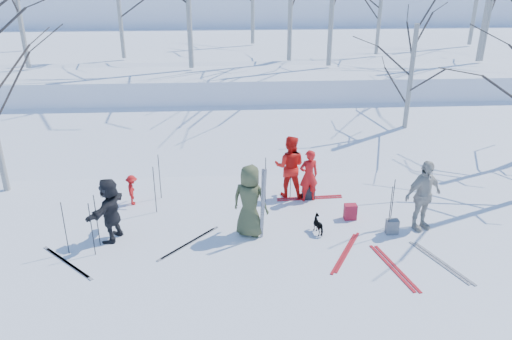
{
  "coord_description": "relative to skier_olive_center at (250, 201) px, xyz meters",
  "views": [
    {
      "loc": [
        -0.75,
        -10.38,
        6.41
      ],
      "look_at": [
        0.0,
        1.5,
        1.3
      ],
      "focal_mm": 35.0,
      "sensor_mm": 36.0,
      "label": 1
    }
  ],
  "objects": [
    {
      "name": "ski_pole_i",
      "position": [
        -3.64,
        -0.29,
        -0.25
      ],
      "size": [
        0.02,
        0.02,
        1.34
      ],
      "primitive_type": "cylinder",
      "color": "black",
      "rests_on": "ground"
    },
    {
      "name": "birch_plateau_e",
      "position": [
        6.55,
        12.31,
        3.43
      ],
      "size": [
        3.62,
        3.62,
        4.32
      ],
      "primitive_type": null,
      "color": "silver",
      "rests_on": "snow_plateau"
    },
    {
      "name": "ski_pole_g",
      "position": [
        -2.45,
        2.19,
        -0.25
      ],
      "size": [
        0.02,
        0.02,
        1.34
      ],
      "primitive_type": "cylinder",
      "color": "black",
      "rests_on": "ground"
    },
    {
      "name": "ski_pole_d",
      "position": [
        -3.66,
        -0.71,
        -0.25
      ],
      "size": [
        0.02,
        0.02,
        1.34
      ],
      "primitive_type": "cylinder",
      "color": "black",
      "rests_on": "ground"
    },
    {
      "name": "backpack_grey",
      "position": [
        3.55,
        -0.19,
        -0.73
      ],
      "size": [
        0.3,
        0.2,
        0.38
      ],
      "primitive_type": "cube",
      "color": "slate",
      "rests_on": "ground"
    },
    {
      "name": "backpack_red",
      "position": [
        2.68,
        0.61,
        -0.71
      ],
      "size": [
        0.32,
        0.22,
        0.42
      ],
      "primitive_type": "cube",
      "color": "#A6192D",
      "rests_on": "ground"
    },
    {
      "name": "ski_pole_e",
      "position": [
        0.53,
        1.76,
        -0.25
      ],
      "size": [
        0.02,
        0.02,
        1.34
      ],
      "primitive_type": "cylinder",
      "color": "black",
      "rests_on": "ground"
    },
    {
      "name": "ski_pole_c",
      "position": [
        3.42,
        -0.27,
        -0.25
      ],
      "size": [
        0.02,
        0.02,
        1.34
      ],
      "primitive_type": "cylinder",
      "color": "black",
      "rests_on": "ground"
    },
    {
      "name": "skier_cream_east",
      "position": [
        4.32,
        0.02,
        0.0
      ],
      "size": [
        1.18,
        0.82,
        1.85
      ],
      "primitive_type": "imported",
      "rotation": [
        0.0,
        0.0,
        0.38
      ],
      "color": "beige",
      "rests_on": "ground"
    },
    {
      "name": "upright_ski_right",
      "position": [
        0.31,
        -0.24,
        0.03
      ],
      "size": [
        0.15,
        0.23,
        1.89
      ],
      "primitive_type": "cube",
      "rotation": [
        0.1,
        0.0,
        0.37
      ],
      "color": "silver",
      "rests_on": "ground"
    },
    {
      "name": "ski_pole_a",
      "position": [
        -2.48,
        1.32,
        -0.25
      ],
      "size": [
        0.02,
        0.02,
        1.34
      ],
      "primitive_type": "cylinder",
      "color": "black",
      "rests_on": "ground"
    },
    {
      "name": "ski_pair_d",
      "position": [
        -4.22,
        -1.03,
        -0.91
      ],
      "size": [
        2.1,
        2.1,
        0.02
      ],
      "primitive_type": null,
      "rotation": [
        0.0,
        0.0,
        0.8
      ],
      "color": "silver",
      "rests_on": "ground"
    },
    {
      "name": "far_hill",
      "position": [
        0.21,
        37.53,
        1.08
      ],
      "size": [
        90.0,
        30.0,
        6.0
      ],
      "primitive_type": "cube",
      "color": "white",
      "rests_on": "ground"
    },
    {
      "name": "skier_red_seated",
      "position": [
        -3.18,
        1.85,
        -0.49
      ],
      "size": [
        0.4,
        0.6,
        0.87
      ],
      "primitive_type": "imported",
      "rotation": [
        0.0,
        0.0,
        1.72
      ],
      "color": "red",
      "rests_on": "ground"
    },
    {
      "name": "ski_pole_b",
      "position": [
        3.61,
        0.13,
        -0.25
      ],
      "size": [
        0.02,
        0.02,
        1.34
      ],
      "primitive_type": "cylinder",
      "color": "black",
      "rests_on": "ground"
    },
    {
      "name": "ski_pair_e",
      "position": [
        1.82,
        1.89,
        -0.91
      ],
      "size": [
        0.42,
        1.92,
        0.02
      ],
      "primitive_type": null,
      "rotation": [
        0.0,
        0.0,
        1.63
      ],
      "color": "#AE1820",
      "rests_on": "ground"
    },
    {
      "name": "ground",
      "position": [
        0.21,
        -0.47,
        -0.92
      ],
      "size": [
        120.0,
        120.0,
        0.0
      ],
      "primitive_type": "plane",
      "color": "white",
      "rests_on": "ground"
    },
    {
      "name": "skier_grey_west",
      "position": [
        -3.37,
        -0.02,
        -0.12
      ],
      "size": [
        0.93,
        1.57,
        1.62
      ],
      "primitive_type": "imported",
      "rotation": [
        0.0,
        0.0,
        4.39
      ],
      "color": "black",
      "rests_on": "ground"
    },
    {
      "name": "skier_redor_behind",
      "position": [
        1.24,
        2.13,
        -0.01
      ],
      "size": [
        1.02,
        0.87,
        1.82
      ],
      "primitive_type": "imported",
      "rotation": [
        0.0,
        0.0,
        2.91
      ],
      "color": "red",
      "rests_on": "ground"
    },
    {
      "name": "ski_pole_h",
      "position": [
        1.26,
        1.95,
        -0.25
      ],
      "size": [
        0.02,
        0.02,
        1.34
      ],
      "primitive_type": "cylinder",
      "color": "black",
      "rests_on": "ground"
    },
    {
      "name": "ski_pair_b",
      "position": [
        3.14,
        -1.69,
        -0.91
      ],
      "size": [
        1.02,
        1.99,
        0.02
      ],
      "primitive_type": null,
      "rotation": [
        0.0,
        0.0,
        0.22
      ],
      "color": "#AE1820",
      "rests_on": "ground"
    },
    {
      "name": "ski_pair_c",
      "position": [
        -1.51,
        -0.36,
        -0.91
      ],
      "size": [
        2.09,
        2.1,
        0.02
      ],
      "primitive_type": null,
      "rotation": [
        0.0,
        0.0,
        -0.74
      ],
      "color": "silver",
      "rests_on": "ground"
    },
    {
      "name": "skier_red_north",
      "position": [
        1.74,
        1.8,
        -0.16
      ],
      "size": [
        0.61,
        0.46,
        1.52
      ],
      "primitive_type": "imported",
      "rotation": [
        0.0,
        0.0,
        3.34
      ],
      "color": "red",
      "rests_on": "ground"
    },
    {
      "name": "ski_pole_f",
      "position": [
        -4.29,
        -0.62,
        -0.25
      ],
      "size": [
        0.02,
        0.02,
        1.34
      ],
      "primitive_type": "cylinder",
      "color": "black",
      "rests_on": "ground"
    },
    {
      "name": "backpack_dark",
      "position": [
        1.78,
        1.9,
        -0.72
      ],
      "size": [
        0.34,
        0.24,
        0.4
      ],
      "primitive_type": "cube",
      "color": "black",
      "rests_on": "ground"
    },
    {
      "name": "upright_ski_left",
      "position": [
        0.28,
        -0.24,
        0.03
      ],
      "size": [
        0.1,
        0.17,
        1.9
      ],
      "primitive_type": "cube",
      "rotation": [
        0.07,
        0.0,
        0.2
      ],
      "color": "silver",
      "rests_on": "ground"
    },
    {
      "name": "skier_olive_center",
      "position": [
        0.0,
        0.0,
        0.0
      ],
      "size": [
        1.07,
        0.91,
        1.85
      ],
      "primitive_type": "imported",
      "rotation": [
        0.0,
        0.0,
        2.71
      ],
      "color": "#41492B",
      "rests_on": "ground"
    },
    {
      "name": "birch_edge_e",
      "position": [
        5.93,
        6.0,
        1.25
      ],
      "size": [
        3.65,
        3.65,
        4.35
      ],
      "primitive_type": null,
      "color": "silver",
      "rests_on": "ground"
    },
    {
      "name": "dog",
      "position": [
        1.74,
        -0.04,
        -0.7
      ],
      "size": [
        0.4,
        0.58,
        0.45
      ],
      "primitive_type": "imported",
      "rotation": [
        0.0,
        0.0,
        3.47
      ],
      "color": "black",
      "rests_on": "ground"
    },
    {
      "name": "ski_pair_a",
      "position": [
        4.26,
        -1.56,
        -0.91
      ],
      "size": [
        1.46,
        2.03,
        0.02
      ],
      "primitive_type": null,
      "rotation": [
        0.0,
        0.0,
        0.36
      ],
      "color": "silver",
      "rests_on": "ground"
    },
    {
      "name": "ski_pair_f",
      "position": [
        2.2,
        -1.01,
        -0.91
      ],
      "size": [
        1.82,
        2.07,
        0.02
      ],
      "primitive_type": null,
      "rotation": [
        0.0,
        0.0,
        -0.51
      ],
      "color": "#AE1820",
      "rests_on": "ground"
    },
    {
      "name": "snow_ramp",
      "position": [
        0.21,
        6.53,
        -0.77
      ],
      "size": [
        70.0,
        9.49,
        4.12
      ],
      "primitive_type": "cube",
      "rotation": [
        0.3,
        0.0,
        0.0
      ],
      "color": "white",
      "rests_on": "ground"
    },
    {
      "name": "snow_plateau",
      "position": [
        0.21,
        16.53,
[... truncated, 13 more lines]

